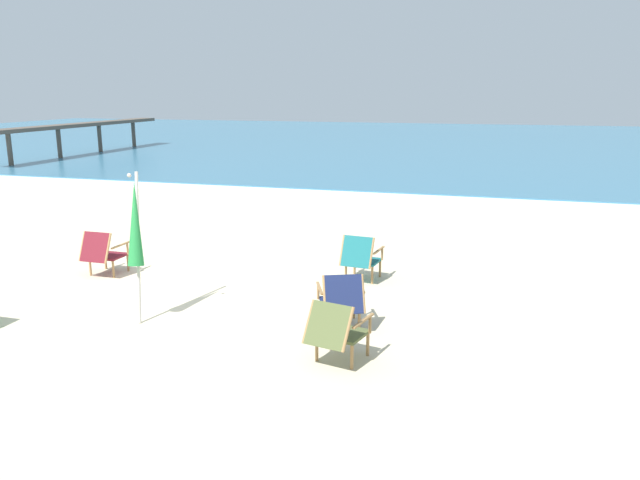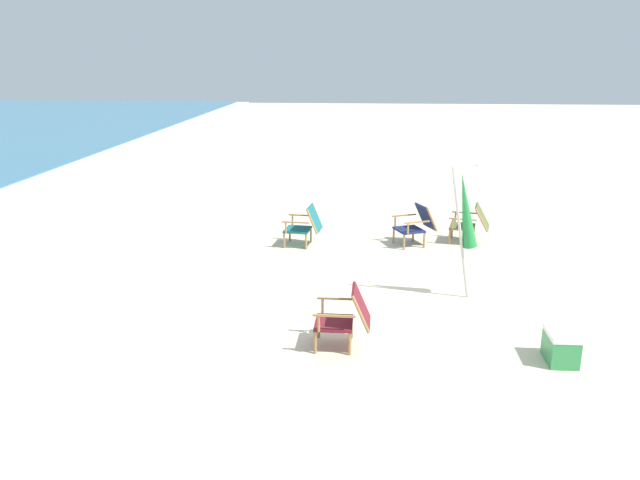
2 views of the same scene
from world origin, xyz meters
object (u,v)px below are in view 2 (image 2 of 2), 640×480
object	(u,v)px
umbrella_furled_green	(466,212)
beach_chair_far_center	(417,224)
beach_chair_back_left	(471,222)
cooler_box	(561,346)
beach_chair_back_right	(305,225)
beach_chair_mid_center	(346,316)

from	to	relation	value
umbrella_furled_green	beach_chair_far_center	bearing A→B (deg)	9.56
beach_chair_back_left	beach_chair_far_center	world-z (taller)	beach_chair_far_center
umbrella_furled_green	cooler_box	xyz separation A→B (m)	(-2.02, -0.92, -1.17)
beach_chair_far_center	cooler_box	bearing A→B (deg)	-163.86
beach_chair_back_left	beach_chair_far_center	size ratio (longest dim) A/B	0.97
beach_chair_back_right	cooler_box	xyz separation A→B (m)	(-4.57, -3.56, -0.23)
beach_chair_back_right	beach_chair_mid_center	bearing A→B (deg)	-167.83
beach_chair_mid_center	beach_chair_back_left	bearing A→B (deg)	-25.82
beach_chair_back_right	umbrella_furled_green	xyz separation A→B (m)	(-2.55, -2.64, 0.94)
beach_chair_back_left	cooler_box	xyz separation A→B (m)	(-5.01, -0.30, -0.22)
beach_chair_mid_center	beach_chair_back_left	size ratio (longest dim) A/B	0.93
beach_chair_mid_center	beach_chair_back_left	distance (m)	5.32
beach_chair_mid_center	umbrella_furled_green	bearing A→B (deg)	-43.42
umbrella_furled_green	beach_chair_back_right	bearing A→B (deg)	45.94
beach_chair_back_right	cooler_box	world-z (taller)	beach_chair_back_right
beach_chair_far_center	cooler_box	distance (m)	5.00
cooler_box	beach_chair_back_right	bearing A→B (deg)	37.90
beach_chair_back_right	beach_chair_back_left	bearing A→B (deg)	-82.28
beach_chair_back_right	beach_chair_far_center	distance (m)	2.18
beach_chair_mid_center	beach_chair_far_center	world-z (taller)	beach_chair_mid_center
beach_chair_mid_center	umbrella_furled_green	size ratio (longest dim) A/B	0.38
beach_chair_mid_center	beach_chair_back_right	bearing A→B (deg)	12.17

